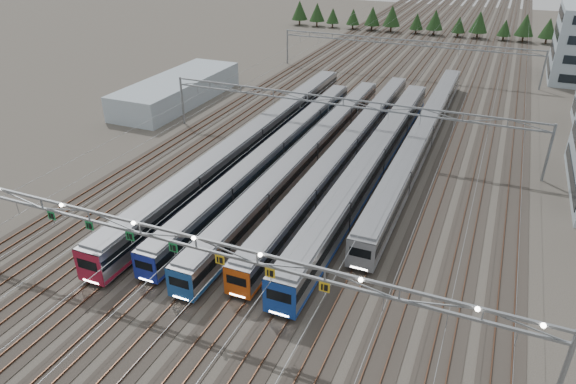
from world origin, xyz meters
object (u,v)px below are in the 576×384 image
at_px(train_c, 308,153).
at_px(train_f, 422,136).
at_px(train_e, 373,160).
at_px(gantry_mid, 343,108).
at_px(west_shed, 178,90).
at_px(gantry_far, 406,46).
at_px(train_a, 253,140).
at_px(train_b, 275,152).
at_px(gantry_near, 195,245).
at_px(train_d, 348,148).

distance_m(train_c, train_f, 18.44).
relative_size(train_e, gantry_mid, 1.11).
height_order(train_e, west_shed, west_shed).
bearing_deg(train_f, gantry_far, 105.52).
relative_size(train_e, train_f, 0.91).
bearing_deg(train_c, train_a, 173.70).
relative_size(train_c, gantry_mid, 1.13).
bearing_deg(train_a, train_e, -1.14).
distance_m(train_c, west_shed, 37.88).
distance_m(train_b, train_e, 13.64).
relative_size(train_f, gantry_near, 1.21).
height_order(train_c, west_shed, west_shed).
height_order(train_a, train_b, train_a).
height_order(train_f, gantry_near, gantry_near).
height_order(train_d, gantry_far, gantry_far).
bearing_deg(gantry_mid, train_b, -125.89).
relative_size(gantry_near, gantry_far, 1.00).
relative_size(gantry_mid, west_shed, 1.88).
xyz_separation_m(train_a, gantry_mid, (11.25, 7.07, 4.13)).
relative_size(train_b, train_c, 0.93).
bearing_deg(train_d, gantry_far, 92.63).
bearing_deg(gantry_mid, train_a, -147.84).
distance_m(train_a, gantry_far, 53.43).
bearing_deg(train_f, train_a, -152.79).
distance_m(train_e, gantry_near, 33.73).
height_order(gantry_far, west_shed, gantry_far).
distance_m(train_c, gantry_far, 53.29).
distance_m(train_a, gantry_near, 35.22).
bearing_deg(train_f, west_shed, 173.48).
distance_m(train_f, gantry_far, 42.25).
bearing_deg(gantry_far, train_f, -74.48).
bearing_deg(train_a, west_shed, 145.22).
xyz_separation_m(train_b, gantry_mid, (6.75, 9.33, 4.41)).
height_order(gantry_near, west_shed, gantry_near).
bearing_deg(train_f, train_e, -110.67).
relative_size(train_b, gantry_mid, 1.06).
height_order(train_a, gantry_far, gantry_far).
bearing_deg(gantry_far, gantry_near, -90.03).
relative_size(train_c, train_f, 0.94).
xyz_separation_m(train_c, train_f, (13.50, 12.56, 0.10)).
xyz_separation_m(train_d, gantry_far, (-2.25, 48.97, 4.39)).
bearing_deg(train_e, west_shed, 157.81).
height_order(gantry_mid, gantry_far, same).
relative_size(train_a, gantry_mid, 1.22).
relative_size(train_d, west_shed, 2.25).
height_order(train_e, gantry_mid, gantry_mid).
distance_m(train_c, train_d, 6.08).
relative_size(gantry_near, west_shed, 1.88).
xyz_separation_m(train_f, west_shed, (-46.87, 5.36, 0.08)).
bearing_deg(gantry_far, train_e, -82.66).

